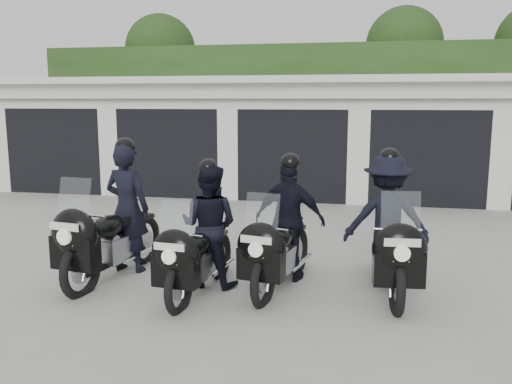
% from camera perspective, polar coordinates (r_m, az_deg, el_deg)
% --- Properties ---
extents(ground, '(80.00, 80.00, 0.00)m').
position_cam_1_polar(ground, '(7.80, -1.71, -8.44)').
color(ground, '#979691').
rests_on(ground, ground).
extents(garage_block, '(16.40, 6.80, 2.96)m').
position_cam_1_polar(garage_block, '(15.40, 5.08, 5.96)').
color(garage_block, silver).
rests_on(garage_block, ground).
extents(background_vegetation, '(20.00, 3.90, 5.80)m').
position_cam_1_polar(background_vegetation, '(20.18, 7.75, 10.62)').
color(background_vegetation, '#1D3A15').
rests_on(background_vegetation, ground).
extents(police_bike_a, '(0.90, 2.25, 1.97)m').
position_cam_1_polar(police_bike_a, '(7.66, -14.64, -3.05)').
color(police_bike_a, black).
rests_on(police_bike_a, ground).
extents(police_bike_b, '(0.84, 1.99, 1.74)m').
position_cam_1_polar(police_bike_b, '(6.97, -5.49, -4.45)').
color(police_bike_b, black).
rests_on(police_bike_b, ground).
extents(police_bike_c, '(1.06, 2.04, 1.79)m').
position_cam_1_polar(police_bike_c, '(7.15, 3.11, -3.84)').
color(police_bike_c, black).
rests_on(police_bike_c, ground).
extents(police_bike_d, '(1.17, 2.15, 1.87)m').
position_cam_1_polar(police_bike_d, '(7.20, 13.78, -3.68)').
color(police_bike_d, black).
rests_on(police_bike_d, ground).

